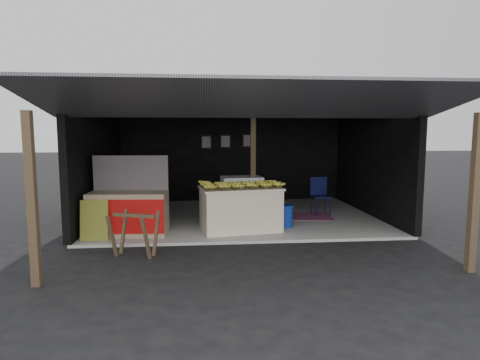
{
  "coord_description": "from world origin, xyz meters",
  "views": [
    {
      "loc": [
        -0.89,
        -7.7,
        2.19
      ],
      "look_at": [
        -0.05,
        1.54,
        1.1
      ],
      "focal_mm": 30.0,
      "sensor_mm": 36.0,
      "label": 1
    }
  ],
  "objects": [
    {
      "name": "magenta_rug",
      "position": [
        1.62,
        2.23,
        0.07
      ],
      "size": [
        1.62,
        1.18,
        0.01
      ],
      "primitive_type": "cube",
      "rotation": [
        0.0,
        0.0,
        -0.13
      ],
      "color": "#6D1853",
      "rests_on": "concrete_slab"
    },
    {
      "name": "plastic_chair",
      "position": [
        2.15,
        2.52,
        0.63
      ],
      "size": [
        0.49,
        0.49,
        0.97
      ],
      "rotation": [
        0.0,
        0.0,
        0.08
      ],
      "color": "#090C35",
      "rests_on": "concrete_slab"
    },
    {
      "name": "white_crate",
      "position": [
        0.03,
        1.93,
        0.6
      ],
      "size": [
        1.03,
        0.75,
        1.07
      ],
      "rotation": [
        0.0,
        0.0,
        0.1
      ],
      "color": "white",
      "rests_on": "concrete_slab"
    },
    {
      "name": "concrete_slab",
      "position": [
        0.0,
        2.5,
        0.03
      ],
      "size": [
        7.0,
        5.0,
        0.06
      ],
      "primitive_type": "cube",
      "color": "gray",
      "rests_on": "ground"
    },
    {
      "name": "banana_table",
      "position": [
        -0.1,
        0.94,
        0.54
      ],
      "size": [
        1.87,
        1.32,
        0.95
      ],
      "rotation": [
        0.0,
        0.0,
        0.16
      ],
      "color": "silver",
      "rests_on": "concrete_slab"
    },
    {
      "name": "neighbor_stall",
      "position": [
        -2.48,
        0.78,
        0.56
      ],
      "size": [
        1.64,
        0.82,
        1.65
      ],
      "rotation": [
        0.0,
        0.0,
        -0.06
      ],
      "color": "#998466",
      "rests_on": "concrete_slab"
    },
    {
      "name": "ground",
      "position": [
        0.0,
        0.0,
        0.0
      ],
      "size": [
        80.0,
        80.0,
        0.0
      ],
      "primitive_type": "plane",
      "color": "black",
      "rests_on": "ground"
    },
    {
      "name": "green_signboard",
      "position": [
        -3.06,
        0.32,
        0.47
      ],
      "size": [
        0.54,
        0.17,
        0.81
      ],
      "primitive_type": "cube",
      "rotation": [
        -0.17,
        0.0,
        0.0
      ],
      "color": "black",
      "rests_on": "concrete_slab"
    },
    {
      "name": "water_barrel",
      "position": [
        0.95,
        1.12,
        0.3
      ],
      "size": [
        0.32,
        0.32,
        0.48
      ],
      "primitive_type": "cylinder",
      "color": "navy",
      "rests_on": "concrete_slab"
    },
    {
      "name": "sawhorse",
      "position": [
        -2.12,
        -0.66,
        0.5
      ],
      "size": [
        0.88,
        0.88,
        0.78
      ],
      "rotation": [
        0.0,
        0.0,
        -0.34
      ],
      "color": "#4C3B26",
      "rests_on": "ground"
    },
    {
      "name": "picture_frames",
      "position": [
        -0.17,
        4.89,
        1.93
      ],
      "size": [
        1.62,
        0.04,
        0.46
      ],
      "color": "black",
      "rests_on": "shophouse"
    },
    {
      "name": "banana_pile",
      "position": [
        -0.1,
        0.94,
        1.11
      ],
      "size": [
        1.73,
        1.21,
        0.19
      ],
      "primitive_type": null,
      "rotation": [
        0.0,
        0.0,
        0.16
      ],
      "color": "gold",
      "rests_on": "banana_table"
    },
    {
      "name": "shophouse",
      "position": [
        0.0,
        2.82,
        2.1
      ],
      "size": [
        7.4,
        7.29,
        3.02
      ],
      "color": "black",
      "rests_on": "ground"
    }
  ]
}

